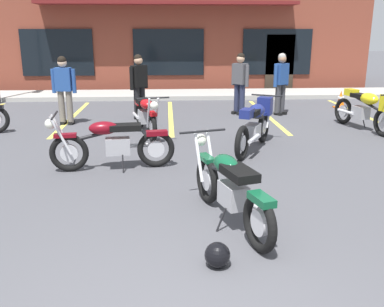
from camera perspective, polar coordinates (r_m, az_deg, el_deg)
The scene contains 15 objects.
ground_plane at distance 7.02m, azimuth -2.44°, elevation -2.87°, with size 80.00×80.00×0.00m, color #47474C.
sidewalk_kerb at distance 15.32m, azimuth -3.00°, elevation 7.83°, with size 22.00×1.80×0.14m, color #A8A59E.
brick_storefront_building at distance 19.31m, azimuth -3.18°, elevation 15.30°, with size 15.53×6.23×4.00m.
painted_stall_lines at distance 11.79m, azimuth -2.86°, elevation 4.97°, with size 10.75×4.80×0.01m.
motorcycle_foreground_classic at distance 5.19m, azimuth 5.03°, elevation -4.48°, with size 0.97×2.05×0.98m.
motorcycle_red_sportbike at distance 10.76m, azimuth 22.18°, elevation 5.57°, with size 0.89×2.07×0.98m.
motorcycle_blue_standard at distance 9.64m, azimuth -6.19°, elevation 5.17°, with size 0.88×2.08×0.98m.
motorcycle_green_cafe_racer at distance 8.50m, azimuth 8.44°, elevation 4.04°, with size 1.24×1.93×0.98m.
motorcycle_orange_scrambler at distance 7.30m, azimuth -10.65°, elevation 1.41°, with size 2.11×0.69×0.98m.
person_in_black_shirt at distance 12.00m, azimuth 6.39°, elevation 9.68°, with size 0.45×0.53×1.68m.
person_in_shorts_foreground at distance 11.38m, azimuth -7.05°, elevation 9.31°, with size 0.48×0.50×1.68m.
person_by_back_row at distance 12.12m, azimuth 11.75°, elevation 9.51°, with size 0.53×0.45×1.68m.
person_near_building at distance 11.03m, azimuth -16.63°, elevation 8.54°, with size 0.61×0.30×1.68m.
helmet_on_pavement at distance 4.39m, azimuth 3.39°, elevation -13.29°, with size 0.26×0.26×0.26m.
traffic_cone at distance 13.74m, azimuth 19.13°, elevation 6.79°, with size 0.34×0.34×0.53m.
Camera 1 is at (-0.09, -2.59, 2.29)m, focal length 40.16 mm.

